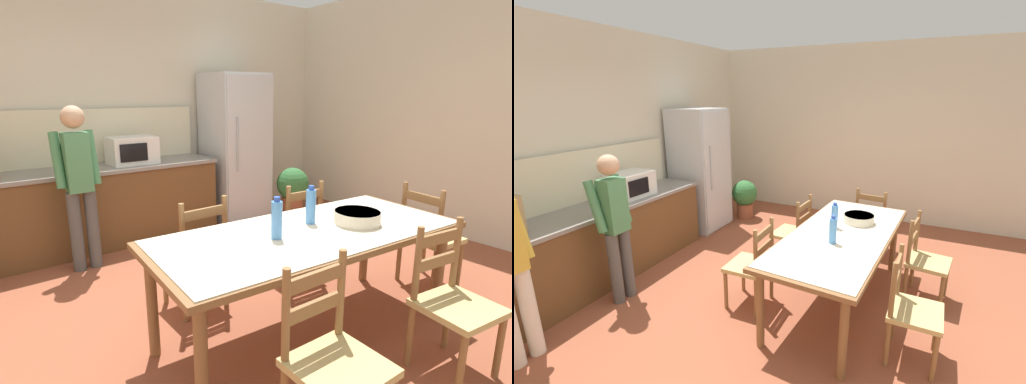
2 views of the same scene
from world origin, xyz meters
TOP-DOWN VIEW (x-y plane):
  - ground_plane at (0.00, 0.00)m, footprint 8.32×8.32m
  - wall_back at (0.00, 2.66)m, footprint 6.52×0.12m
  - wall_right at (3.26, 0.00)m, footprint 0.12×5.20m
  - kitchen_counter at (-0.69, 2.23)m, footprint 3.62×0.66m
  - counter_splashback at (-0.69, 2.54)m, footprint 3.58×0.03m
  - refrigerator at (1.58, 2.19)m, footprint 0.73×0.73m
  - microwave at (0.19, 2.21)m, footprint 0.50×0.39m
  - dining_table at (0.41, -0.38)m, footprint 2.21×1.07m
  - bottle_near_centre at (0.14, -0.36)m, footprint 0.07×0.07m
  - bottle_off_centre at (0.53, -0.28)m, footprint 0.07×0.07m
  - serving_bowl at (0.78, -0.48)m, footprint 0.32×0.32m
  - chair_head_end at (1.77, -0.48)m, footprint 0.45×0.47m
  - chair_side_far_left at (-0.01, 0.40)m, footprint 0.43×0.41m
  - chair_side_far_right at (0.95, 0.33)m, footprint 0.45×0.43m
  - chair_side_near_left at (-0.12, -1.10)m, footprint 0.43×0.41m
  - chair_side_near_right at (0.84, -1.17)m, footprint 0.47×0.45m
  - person_at_counter at (-0.51, 1.69)m, footprint 0.39×0.27m
  - potted_plant at (2.22, 1.76)m, footprint 0.44×0.44m

SIDE VIEW (x-z plane):
  - ground_plane at x=0.00m, z-range 0.00..0.00m
  - potted_plant at x=2.22m, z-range 0.05..0.72m
  - chair_head_end at x=1.77m, z-range -0.01..0.90m
  - chair_side_far_left at x=-0.01m, z-range -0.01..0.90m
  - chair_side_far_right at x=0.95m, z-range -0.01..0.90m
  - chair_side_near_left at x=-0.12m, z-range -0.01..0.90m
  - chair_side_near_right at x=0.84m, z-range -0.01..0.90m
  - kitchen_counter at x=-0.69m, z-range 0.00..0.88m
  - dining_table at x=0.41m, z-range 0.31..1.08m
  - serving_bowl at x=0.78m, z-range 0.77..0.86m
  - person_at_counter at x=-0.51m, z-range 0.10..1.64m
  - bottle_near_centre at x=0.14m, z-range 0.76..1.03m
  - bottle_off_centre at x=0.53m, z-range 0.76..1.03m
  - refrigerator at x=1.58m, z-range 0.00..1.90m
  - microwave at x=0.19m, z-range 0.88..1.18m
  - counter_splashback at x=-0.69m, z-range 0.88..1.48m
  - wall_back at x=0.00m, z-range 0.00..2.90m
  - wall_right at x=3.26m, z-range 0.00..2.90m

